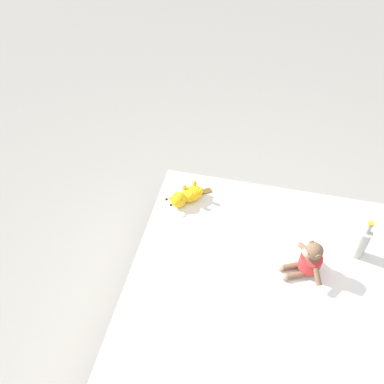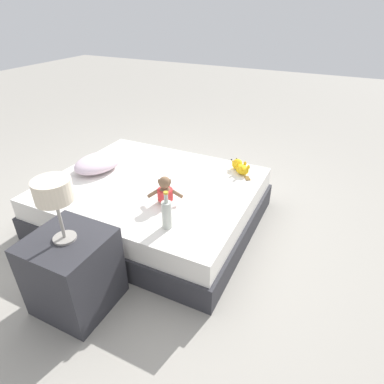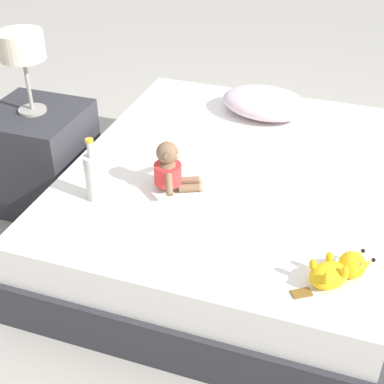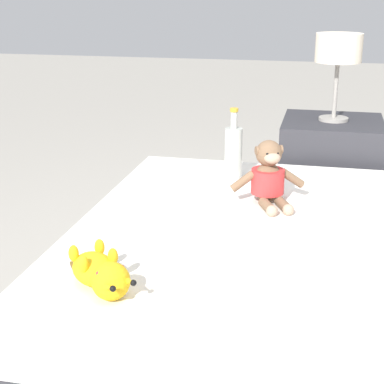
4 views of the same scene
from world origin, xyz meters
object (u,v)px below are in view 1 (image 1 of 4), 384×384
at_px(bed, 256,323).
at_px(plush_monkey, 309,261).
at_px(glass_bottle, 361,243).
at_px(plush_yellow_creature, 186,196).

distance_m(bed, plush_monkey, 0.46).
relative_size(plush_monkey, glass_bottle, 0.94).
relative_size(plush_monkey, plush_yellow_creature, 1.01).
bearing_deg(plush_monkey, plush_yellow_creature, -24.91).
distance_m(bed, glass_bottle, 0.74).
bearing_deg(glass_bottle, plush_monkey, 31.93).
bearing_deg(plush_monkey, glass_bottle, -148.07).
relative_size(bed, plush_yellow_creature, 6.70).
height_order(bed, plush_yellow_creature, plush_yellow_creature).
relative_size(bed, glass_bottle, 6.24).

